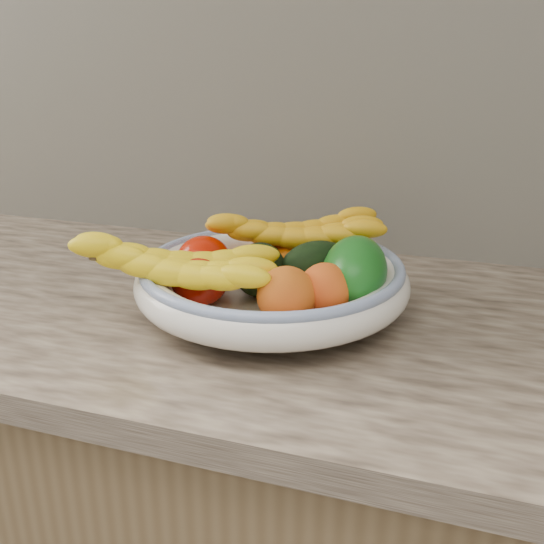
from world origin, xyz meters
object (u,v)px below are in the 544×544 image
Objects in this scene: banana_bunch_back at (294,238)px; banana_bunch_front at (173,271)px; green_mango at (354,272)px; fruit_bowl at (272,279)px.

banana_bunch_front is at bearing -143.34° from banana_bunch_back.
green_mango reaches higher than banana_bunch_front.
green_mango is 0.24m from banana_bunch_front.
green_mango is 0.14m from banana_bunch_back.
green_mango reaches higher than banana_bunch_back.
banana_bunch_front is (-0.12, -0.18, -0.01)m from banana_bunch_back.
banana_bunch_front is at bearing -168.51° from green_mango.
banana_bunch_front is at bearing -139.25° from fruit_bowl.
green_mango is at bearing -57.53° from banana_bunch_back.
banana_bunch_back is 0.96× the size of banana_bunch_front.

